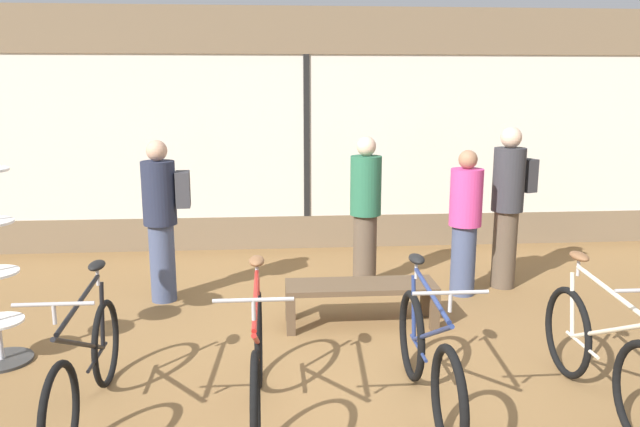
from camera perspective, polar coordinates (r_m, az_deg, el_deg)
ground_plane at (r=4.87m, az=1.77°, el=-15.48°), size 24.00×24.00×0.00m
shop_back_wall at (r=8.38m, az=-1.24°, el=7.78°), size 12.00×0.08×3.20m
bicycle_far_left at (r=4.56m, az=-20.61°, el=-13.05°), size 0.46×1.70×1.01m
bicycle_left at (r=4.28m, az=-5.76°, el=-13.61°), size 0.46×1.80×1.04m
bicycle_right at (r=4.45m, az=9.82°, el=-12.97°), size 0.46×1.70×1.03m
bicycle_far_right at (r=4.83m, az=24.33°, el=-11.74°), size 0.46×1.73×1.03m
display_bench at (r=5.86m, az=3.76°, el=-7.06°), size 1.40×0.44×0.41m
customer_near_rack at (r=6.74m, az=13.12°, el=-0.64°), size 0.48×0.48×1.56m
customer_by_window at (r=6.56m, az=-14.25°, el=-0.21°), size 0.50×0.37×1.68m
customer_mid_floor at (r=6.85m, az=4.18°, el=0.41°), size 0.40×0.40×1.67m
customer_near_bench at (r=7.09m, az=16.85°, el=1.01°), size 0.55×0.45×1.78m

